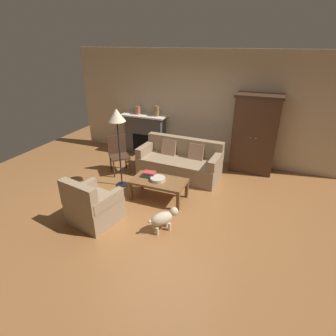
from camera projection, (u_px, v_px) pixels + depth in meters
ground_plane at (164, 203)px, 5.47m from camera, size 9.60×9.60×0.00m
back_wall at (202, 107)px, 7.02m from camera, size 7.20×0.10×2.80m
fireplace at (145, 134)px, 7.69m from camera, size 1.26×0.48×1.12m
armoire at (255, 134)px, 6.46m from camera, size 1.06×0.57×1.87m
couch at (180, 163)px, 6.49m from camera, size 1.96×0.94×0.86m
coffee_table at (159, 183)px, 5.48m from camera, size 1.10×0.60×0.42m
fruit_bowl at (158, 179)px, 5.44m from camera, size 0.30×0.30×0.06m
book_stack at (149, 174)px, 5.57m from camera, size 0.27×0.20×0.11m
mantel_vase_terracotta at (138, 110)px, 7.45m from camera, size 0.13×0.13×0.22m
mantel_vase_bronze at (157, 111)px, 7.25m from camera, size 0.14×0.14×0.27m
armchair_near_left at (93, 206)px, 4.79m from camera, size 0.90×0.90×0.88m
side_chair_wooden at (118, 152)px, 6.58m from camera, size 0.62×0.62×0.90m
floor_lamp at (117, 120)px, 5.51m from camera, size 0.36×0.36×1.73m
dog at (163, 218)px, 4.59m from camera, size 0.42×0.48×0.39m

